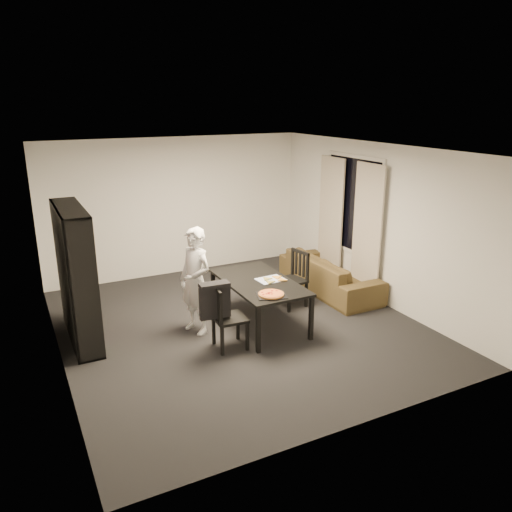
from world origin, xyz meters
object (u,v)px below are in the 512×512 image
bookshelf (76,275)px  dining_table (259,285)px  chair_right (295,275)px  person (195,281)px  baking_tray (272,295)px  pepperoni_pizza (271,294)px  sofa (330,274)px  chair_left (224,314)px

bookshelf → dining_table: bearing=-16.0°
bookshelf → chair_right: bookshelf is taller
bookshelf → dining_table: bookshelf is taller
dining_table → chair_right: size_ratio=1.81×
person → bookshelf: bearing=-129.7°
person → baking_tray: 1.13m
dining_table → pepperoni_pizza: size_ratio=4.74×
pepperoni_pizza → sofa: pepperoni_pizza is taller
baking_tray → sofa: baking_tray is taller
person → baking_tray: (0.80, -0.79, -0.08)m
pepperoni_pizza → sofa: bearing=34.1°
person → pepperoni_pizza: (0.79, -0.80, -0.06)m
pepperoni_pizza → sofa: 2.29m
person → chair_right: bearing=74.4°
bookshelf → chair_right: size_ratio=2.07×
baking_tray → bookshelf: bearing=151.2°
pepperoni_pizza → bookshelf: bearing=150.9°
bookshelf → baking_tray: 2.68m
chair_right → person: person is taller
bookshelf → dining_table: 2.57m
chair_left → chair_right: bearing=-58.1°
person → baking_tray: bearing=23.6°
pepperoni_pizza → sofa: size_ratio=0.16×
dining_table → baking_tray: size_ratio=4.15×
dining_table → sofa: size_ratio=0.78×
bookshelf → baking_tray: bearing=-28.8°
dining_table → baking_tray: bearing=-100.5°
person → baking_tray: person is taller
dining_table → sofa: 1.90m
baking_tray → sofa: size_ratio=0.19×
dining_table → pepperoni_pizza: (-0.12, -0.59, 0.09)m
dining_table → chair_right: bearing=25.0°
chair_right → person: bearing=-93.7°
baking_tray → pepperoni_pizza: (-0.01, -0.01, 0.02)m
person → pepperoni_pizza: size_ratio=4.44×
bookshelf → chair_right: (3.31, -0.30, -0.43)m
dining_table → baking_tray: 0.60m
chair_right → pepperoni_pizza: chair_right is taller
pepperoni_pizza → baking_tray: bearing=36.8°
chair_right → baking_tray: size_ratio=2.30×
chair_right → pepperoni_pizza: size_ratio=2.63×
sofa → person: bearing=99.9°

